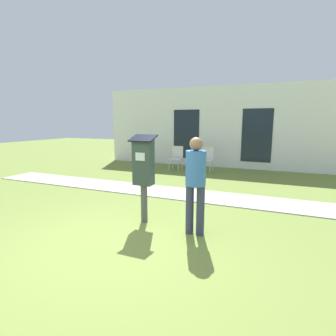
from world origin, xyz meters
name	(u,v)px	position (x,y,z in m)	size (l,w,h in m)	color
ground_plane	(119,241)	(0.00, 0.00, 0.00)	(40.00, 40.00, 0.00)	olive
sidewalk	(182,194)	(0.00, 2.87, 0.01)	(12.00, 1.10, 0.02)	#A3A099
building_facade	(221,127)	(0.00, 7.35, 1.60)	(10.00, 0.26, 3.20)	white
parking_meter	(143,167)	(-0.01, 0.85, 1.02)	(0.44, 0.31, 1.59)	#4C4C4C
person_standing	(196,179)	(1.00, 0.69, 0.93)	(0.32, 0.32, 1.58)	#333851
outdoor_chair_left	(176,156)	(-1.37, 6.04, 0.53)	(0.44, 0.44, 0.90)	silver
outdoor_chair_middle	(207,157)	(-0.22, 6.17, 0.53)	(0.44, 0.44, 0.90)	silver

